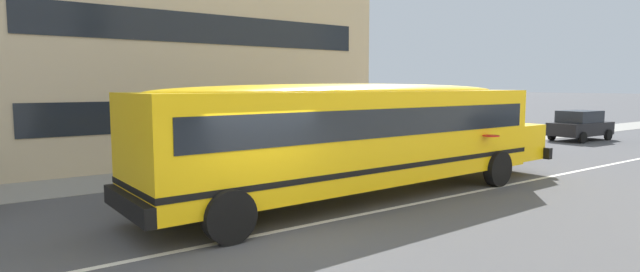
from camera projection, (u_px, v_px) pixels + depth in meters
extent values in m
plane|color=#4C4C4F|center=(262.00, 234.00, 9.97)|extent=(400.00, 400.00, 0.00)
cube|color=gray|center=(148.00, 178.00, 16.08)|extent=(120.00, 3.00, 0.01)
cube|color=silver|center=(262.00, 234.00, 9.97)|extent=(110.00, 0.16, 0.01)
cube|color=yellow|center=(358.00, 135.00, 12.95)|extent=(11.74, 2.98, 2.33)
cube|color=yellow|center=(502.00, 140.00, 17.06)|extent=(1.76, 2.28, 1.17)
cube|color=black|center=(515.00, 150.00, 17.61)|extent=(0.29, 2.66, 0.38)
cube|color=black|center=(128.00, 205.00, 9.47)|extent=(0.29, 2.66, 0.38)
cube|color=black|center=(358.00, 120.00, 12.91)|extent=(11.04, 3.00, 0.68)
cube|color=black|center=(358.00, 161.00, 13.02)|extent=(11.76, 3.01, 0.13)
ellipsoid|color=yellow|center=(358.00, 91.00, 12.83)|extent=(11.27, 2.76, 0.38)
cylinder|color=red|center=(491.00, 136.00, 14.03)|extent=(0.48, 0.48, 0.03)
cylinder|color=black|center=(428.00, 158.00, 16.80)|extent=(1.07, 0.33, 1.06)
cylinder|color=black|center=(498.00, 169.00, 14.71)|extent=(1.07, 0.33, 1.06)
cylinder|color=black|center=(177.00, 192.00, 11.44)|extent=(1.07, 0.33, 1.06)
cylinder|color=black|center=(230.00, 216.00, 9.34)|extent=(1.07, 0.33, 1.06)
cube|color=black|center=(580.00, 129.00, 27.07)|extent=(3.97, 1.87, 0.70)
cube|color=black|center=(580.00, 116.00, 26.92)|extent=(2.27, 1.66, 0.64)
cylinder|color=black|center=(578.00, 132.00, 28.52)|extent=(0.61, 0.21, 0.60)
cylinder|color=black|center=(608.00, 135.00, 27.11)|extent=(0.61, 0.21, 0.60)
cylinder|color=black|center=(552.00, 135.00, 27.10)|extent=(0.61, 0.21, 0.60)
cylinder|color=black|center=(583.00, 138.00, 25.69)|extent=(0.61, 0.21, 0.60)
cube|color=maroon|center=(494.00, 137.00, 22.46)|extent=(3.93, 1.78, 0.70)
cube|color=black|center=(493.00, 123.00, 22.31)|extent=(2.23, 1.61, 0.64)
cylinder|color=black|center=(496.00, 141.00, 23.93)|extent=(0.60, 0.19, 0.60)
cylinder|color=black|center=(527.00, 145.00, 22.53)|extent=(0.60, 0.19, 0.60)
cylinder|color=black|center=(460.00, 145.00, 22.46)|extent=(0.60, 0.19, 0.60)
cylinder|color=black|center=(492.00, 149.00, 21.07)|extent=(0.60, 0.19, 0.60)
cube|color=#C6B28E|center=(169.00, 10.00, 22.24)|extent=(15.66, 9.53, 12.80)
cube|color=black|center=(215.00, 114.00, 18.84)|extent=(13.15, 0.04, 1.10)
cube|color=black|center=(213.00, 29.00, 18.51)|extent=(13.15, 0.04, 1.10)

